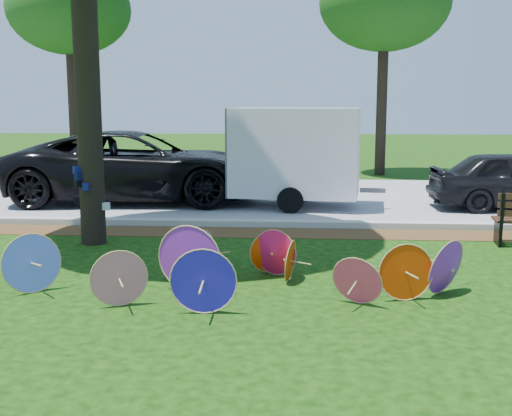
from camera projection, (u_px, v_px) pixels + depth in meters
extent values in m
plane|color=black|center=(205.00, 305.00, 7.98)|extent=(90.00, 90.00, 0.00)
cube|color=#472D16|center=(239.00, 232.00, 12.41)|extent=(90.00, 1.00, 0.01)
cube|color=#B7B5AD|center=(242.00, 223.00, 13.09)|extent=(90.00, 0.30, 0.12)
cube|color=gray|center=(255.00, 197.00, 17.19)|extent=(90.00, 8.00, 0.01)
cylinder|color=black|center=(87.00, 65.00, 10.99)|extent=(0.44, 0.44, 6.27)
cone|color=#CF677D|center=(119.00, 277.00, 7.90)|extent=(0.71, 0.39, 0.72)
cone|color=#647BFE|center=(30.00, 262.00, 8.48)|extent=(0.74, 0.67, 0.81)
cone|color=#CF677D|center=(218.00, 267.00, 8.66)|extent=(0.49, 0.65, 0.56)
cone|color=#E63761|center=(358.00, 279.00, 7.95)|extent=(0.71, 0.52, 0.65)
cone|color=#BD3402|center=(271.00, 253.00, 9.41)|extent=(0.61, 0.29, 0.62)
cone|color=#2A1BC6|center=(204.00, 255.00, 9.14)|extent=(0.42, 0.66, 0.69)
cone|color=#BD3402|center=(287.00, 261.00, 9.00)|extent=(0.27, 0.61, 0.60)
cone|color=purple|center=(449.00, 267.00, 8.31)|extent=(0.73, 0.75, 0.77)
cone|color=#C9164A|center=(273.00, 253.00, 9.25)|extent=(0.68, 0.41, 0.69)
cone|color=#2A1BC6|center=(204.00, 280.00, 7.60)|extent=(0.81, 0.19, 0.81)
cone|color=#BD3402|center=(404.00, 271.00, 8.15)|extent=(0.75, 0.31, 0.74)
cone|color=purple|center=(191.00, 258.00, 8.48)|extent=(0.92, 0.40, 0.92)
imported|color=black|center=(137.00, 167.00, 16.19)|extent=(6.63, 3.40, 1.79)
cube|color=silver|center=(296.00, 152.00, 15.29)|extent=(3.16, 2.22, 2.67)
cylinder|color=black|center=(73.00, 103.00, 23.46)|extent=(0.36, 0.36, 5.00)
ellipsoid|color=#0E3D0F|center=(69.00, 9.00, 22.93)|extent=(4.40, 4.40, 3.20)
cylinder|color=black|center=(382.00, 103.00, 22.02)|extent=(0.36, 0.36, 5.00)
ellipsoid|color=#0E3D0F|center=(385.00, 3.00, 21.49)|extent=(4.40, 4.40, 3.20)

